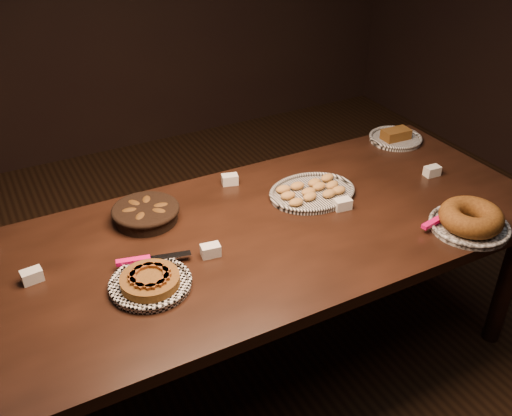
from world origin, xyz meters
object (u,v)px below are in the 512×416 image
apple_tart_plate (150,282)px  madeleine_platter (312,192)px  buffet_table (258,245)px  bundt_cake_plate (470,220)px

apple_tart_plate → madeleine_platter: size_ratio=0.86×
buffet_table → apple_tart_plate: size_ratio=7.33×
buffet_table → apple_tart_plate: apple_tart_plate is taller
madeleine_platter → bundt_cake_plate: (0.40, -0.50, 0.02)m
madeleine_platter → bundt_cake_plate: bundt_cake_plate is taller
apple_tart_plate → madeleine_platter: bearing=32.5°
buffet_table → bundt_cake_plate: size_ratio=7.03×
buffet_table → bundt_cake_plate: bearing=-27.4°
apple_tart_plate → bundt_cake_plate: bundt_cake_plate is taller
apple_tart_plate → bundt_cake_plate: bearing=3.6°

